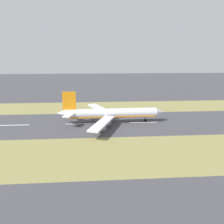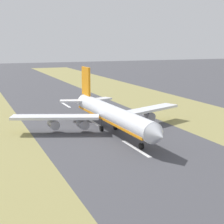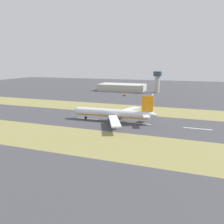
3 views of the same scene
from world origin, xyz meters
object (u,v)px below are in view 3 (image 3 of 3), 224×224
Objects in this scene: control_tower at (157,80)px; service_truck at (153,96)px; airplane_main_jet at (114,113)px; apron_car at (124,95)px; terminal_building at (122,87)px.

control_tower reaches higher than service_truck.
airplane_main_jet is 10.63× the size of service_truck.
apron_car is (-4.66, 36.07, -0.66)m from service_truck.
control_tower is (-4.87, -54.28, 13.63)m from terminal_building.
airplane_main_jet is at bearing 177.32° from control_tower.
apron_car is (-47.38, 35.58, -17.76)m from control_tower.
airplane_main_jet is 14.12× the size of apron_car.
control_tower is at bearing -95.13° from terminal_building.
terminal_building is at bearing 14.72° from airplane_main_jet.
airplane_main_jet reaches higher than apron_car.
service_truck is at bearing -179.33° from control_tower.
airplane_main_jet is at bearing -165.28° from terminal_building.
terminal_building is at bearing 84.87° from control_tower.
control_tower is 4.82× the size of service_truck.
airplane_main_jet is 126.95m from apron_car.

